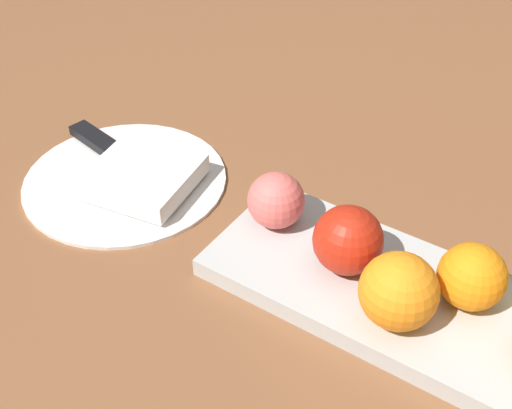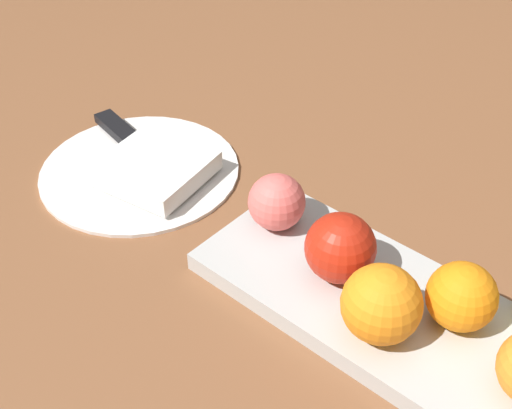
{
  "view_description": "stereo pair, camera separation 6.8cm",
  "coord_description": "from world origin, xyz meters",
  "views": [
    {
      "loc": [
        0.1,
        -0.41,
        0.48
      ],
      "look_at": [
        -0.2,
        0.02,
        0.05
      ],
      "focal_mm": 46.63,
      "sensor_mm": 36.0,
      "label": 1
    },
    {
      "loc": [
        0.15,
        -0.37,
        0.48
      ],
      "look_at": [
        -0.2,
        0.02,
        0.05
      ],
      "focal_mm": 46.63,
      "sensor_mm": 36.0,
      "label": 2
    }
  ],
  "objects": [
    {
      "name": "orange_near_apple",
      "position": [
        0.02,
        0.04,
        0.05
      ],
      "size": [
        0.06,
        0.06,
        0.06
      ],
      "primitive_type": "sphere",
      "color": "orange",
      "rests_on": "fruit_tray"
    },
    {
      "name": "fruit_tray",
      "position": [
        -0.01,
        0.02,
        0.01
      ],
      "size": [
        0.42,
        0.16,
        0.02
      ],
      "primitive_type": "cube",
      "color": "#BABDBB",
      "rests_on": "ground_plane"
    },
    {
      "name": "dinner_plate",
      "position": [
        -0.38,
        0.02,
        0.0
      ],
      "size": [
        0.24,
        0.24,
        0.01
      ],
      "primitive_type": "cylinder",
      "color": "white",
      "rests_on": "ground_plane"
    },
    {
      "name": "ground_plane",
      "position": [
        0.0,
        0.0,
        0.0
      ],
      "size": [
        2.4,
        2.4,
        0.0
      ],
      "primitive_type": "plane",
      "color": "brown"
    },
    {
      "name": "knife",
      "position": [
        -0.44,
        0.05,
        0.01
      ],
      "size": [
        0.18,
        0.06,
        0.01
      ],
      "rotation": [
        0.0,
        0.0,
        -0.19
      ],
      "color": "silver",
      "rests_on": "dinner_plate"
    },
    {
      "name": "orange_center",
      "position": [
        -0.02,
        -0.01,
        0.06
      ],
      "size": [
        0.07,
        0.07,
        0.07
      ],
      "primitive_type": "sphere",
      "color": "orange",
      "rests_on": "fruit_tray"
    },
    {
      "name": "folded_napkin",
      "position": [
        -0.35,
        0.02,
        0.02
      ],
      "size": [
        0.13,
        0.13,
        0.02
      ],
      "primitive_type": "cube",
      "rotation": [
        0.0,
        0.0,
        0.16
      ],
      "color": "white",
      "rests_on": "dinner_plate"
    },
    {
      "name": "peach",
      "position": [
        -0.18,
        0.04,
        0.05
      ],
      "size": [
        0.06,
        0.06,
        0.06
      ],
      "primitive_type": "sphere",
      "color": "#EB6761",
      "rests_on": "fruit_tray"
    },
    {
      "name": "apple",
      "position": [
        -0.09,
        0.02,
        0.05
      ],
      "size": [
        0.07,
        0.07,
        0.07
      ],
      "primitive_type": "sphere",
      "color": "red",
      "rests_on": "fruit_tray"
    }
  ]
}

